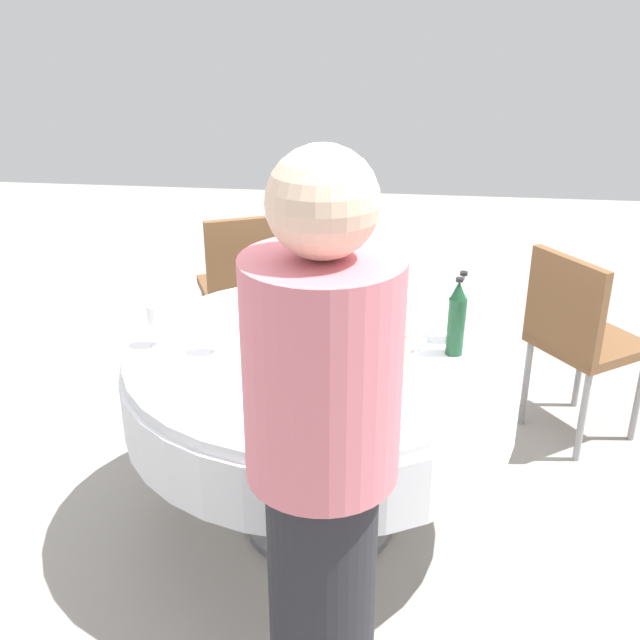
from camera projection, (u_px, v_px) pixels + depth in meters
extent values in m
plane|color=gray|center=(320.00, 521.00, 2.88)|extent=(10.00, 10.00, 0.00)
cylinder|color=white|center=(320.00, 353.00, 2.58)|extent=(1.33, 1.33, 0.04)
cylinder|color=white|center=(320.00, 386.00, 2.63)|extent=(1.36, 1.36, 0.22)
cylinder|color=slate|center=(320.00, 469.00, 2.78)|extent=(0.14, 0.14, 0.48)
cylinder|color=slate|center=(320.00, 518.00, 2.87)|extent=(0.56, 0.56, 0.03)
cylinder|color=#593314|center=(303.00, 332.00, 2.42)|extent=(0.06, 0.06, 0.23)
cone|color=#593314|center=(303.00, 288.00, 2.36)|extent=(0.05, 0.05, 0.07)
cylinder|color=silver|center=(303.00, 275.00, 2.34)|extent=(0.02, 0.02, 0.01)
cylinder|color=silver|center=(460.00, 316.00, 2.59)|extent=(0.07, 0.07, 0.19)
cone|color=silver|center=(463.00, 283.00, 2.54)|extent=(0.06, 0.06, 0.06)
cylinder|color=black|center=(464.00, 273.00, 2.52)|extent=(0.03, 0.03, 0.01)
cylinder|color=#2D6B38|center=(351.00, 289.00, 2.80)|extent=(0.07, 0.07, 0.20)
cone|color=#2D6B38|center=(352.00, 256.00, 2.75)|extent=(0.06, 0.06, 0.07)
cylinder|color=gold|center=(352.00, 246.00, 2.73)|extent=(0.03, 0.03, 0.01)
cylinder|color=#194728|center=(456.00, 327.00, 2.49)|extent=(0.06, 0.06, 0.20)
cone|color=#194728|center=(459.00, 290.00, 2.44)|extent=(0.05, 0.05, 0.06)
cylinder|color=black|center=(460.00, 280.00, 2.42)|extent=(0.02, 0.02, 0.01)
cylinder|color=white|center=(159.00, 345.00, 2.59)|extent=(0.06, 0.06, 0.00)
cylinder|color=white|center=(158.00, 334.00, 2.57)|extent=(0.01, 0.01, 0.08)
cylinder|color=white|center=(156.00, 314.00, 2.54)|extent=(0.06, 0.06, 0.06)
cylinder|color=gold|center=(157.00, 319.00, 2.55)|extent=(0.05, 0.05, 0.03)
cylinder|color=white|center=(218.00, 352.00, 2.54)|extent=(0.06, 0.06, 0.00)
cylinder|color=white|center=(217.00, 341.00, 2.52)|extent=(0.01, 0.01, 0.08)
cylinder|color=white|center=(216.00, 319.00, 2.49)|extent=(0.06, 0.06, 0.08)
cylinder|color=maroon|center=(216.00, 325.00, 2.50)|extent=(0.05, 0.05, 0.03)
cylinder|color=white|center=(395.00, 337.00, 2.63)|extent=(0.23, 0.23, 0.02)
ellipsoid|color=tan|center=(395.00, 332.00, 2.63)|extent=(0.10, 0.09, 0.02)
cylinder|color=white|center=(395.00, 405.00, 2.20)|extent=(0.25, 0.25, 0.02)
cube|color=silver|center=(241.00, 319.00, 2.79)|extent=(0.10, 0.17, 0.00)
cube|color=white|center=(317.00, 336.00, 2.63)|extent=(0.19, 0.19, 0.02)
cylinder|color=#26262B|center=(322.00, 618.00, 1.86)|extent=(0.26, 0.26, 0.88)
cylinder|color=#D8727F|center=(322.00, 371.00, 1.58)|extent=(0.34, 0.34, 0.50)
sphere|color=beige|center=(323.00, 202.00, 1.43)|extent=(0.22, 0.22, 0.22)
cube|color=brown|center=(241.00, 288.00, 3.87)|extent=(0.53, 0.53, 0.04)
cube|color=brown|center=(247.00, 261.00, 3.63)|extent=(0.38, 0.20, 0.42)
cylinder|color=gray|center=(267.00, 313.00, 4.16)|extent=(0.03, 0.03, 0.43)
cylinder|color=gray|center=(206.00, 321.00, 4.07)|extent=(0.03, 0.03, 0.43)
cylinder|color=gray|center=(283.00, 338.00, 3.86)|extent=(0.03, 0.03, 0.43)
cylinder|color=gray|center=(217.00, 347.00, 3.77)|extent=(0.03, 0.03, 0.43)
cube|color=brown|center=(589.00, 343.00, 3.28)|extent=(0.56, 0.56, 0.04)
cube|color=brown|center=(565.00, 306.00, 3.11)|extent=(0.26, 0.35, 0.42)
cylinder|color=gray|center=(638.00, 398.00, 3.31)|extent=(0.03, 0.03, 0.43)
cylinder|color=gray|center=(580.00, 366.00, 3.58)|extent=(0.03, 0.03, 0.43)
cylinder|color=gray|center=(582.00, 417.00, 3.16)|extent=(0.03, 0.03, 0.43)
cylinder|color=gray|center=(526.00, 383.00, 3.43)|extent=(0.03, 0.03, 0.43)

